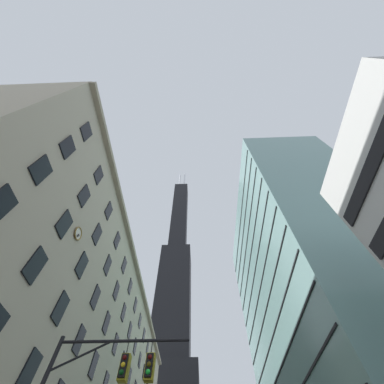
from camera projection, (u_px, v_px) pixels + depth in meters
The scene contains 3 objects.
station_building at pixel (55, 376), 31.04m from camera, with size 17.45×66.77×29.74m.
dark_skyscraper at pixel (172, 325), 103.61m from camera, with size 23.08×23.08×198.41m.
glass_office_midrise at pixel (308, 297), 41.70m from camera, with size 16.70×39.69×53.81m.
Camera 1 is at (-0.03, -9.20, 1.79)m, focal length 21.97 mm.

